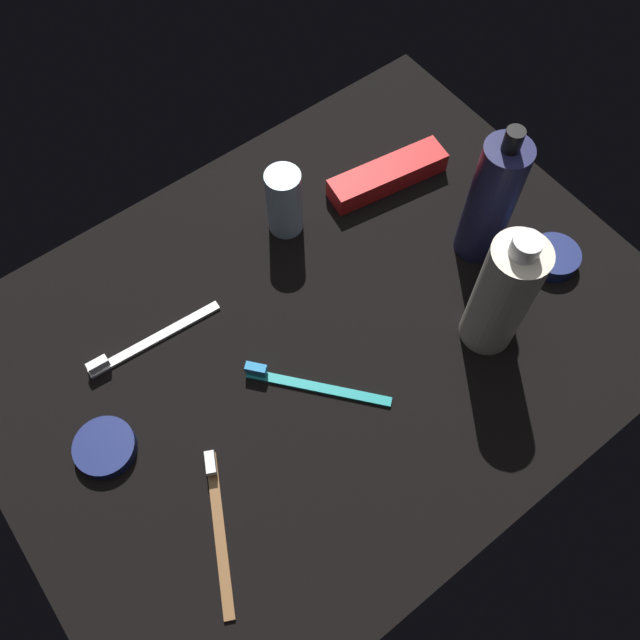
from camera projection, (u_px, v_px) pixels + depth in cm
name	position (u px, v px, depth cm)	size (l,w,h in cm)	color
ground_plane	(320.00, 333.00, 85.33)	(84.00, 64.00, 1.20)	black
lotion_bottle	(491.00, 201.00, 82.44)	(5.94, 5.94, 21.74)	#1C1E46
bodywash_bottle	(503.00, 295.00, 76.60)	(6.70, 6.70, 20.18)	silver
deodorant_stick	(284.00, 202.00, 87.96)	(4.77, 4.77, 10.44)	silver
toothbrush_brown	(218.00, 521.00, 73.08)	(9.11, 16.64, 2.10)	brown
toothbrush_white	(147.00, 342.00, 83.40)	(18.04, 2.48, 2.10)	white
toothbrush_teal	(309.00, 385.00, 80.69)	(12.58, 14.49, 2.10)	teal
toothpaste_box_red	(387.00, 175.00, 94.71)	(17.60, 4.40, 3.20)	red
cream_tin_left	(554.00, 257.00, 88.80)	(6.78, 6.78, 2.13)	navy
cream_tin_right	(105.00, 447.00, 76.80)	(7.16, 7.16, 1.63)	navy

